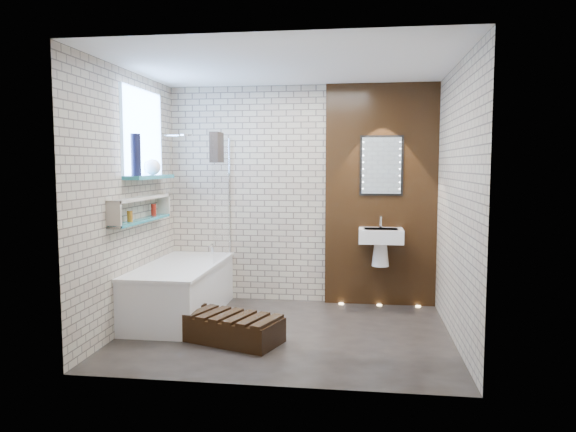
# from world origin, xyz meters

# --- Properties ---
(ground) EXTENTS (3.20, 3.20, 0.00)m
(ground) POSITION_xyz_m (0.00, 0.00, 0.00)
(ground) COLOR black
(ground) RESTS_ON ground
(room_shell) EXTENTS (3.24, 3.20, 2.60)m
(room_shell) POSITION_xyz_m (0.00, 0.00, 1.30)
(room_shell) COLOR tan
(room_shell) RESTS_ON ground
(walnut_panel) EXTENTS (1.30, 0.06, 2.60)m
(walnut_panel) POSITION_xyz_m (0.95, 1.27, 1.30)
(walnut_panel) COLOR black
(walnut_panel) RESTS_ON ground
(clerestory_window) EXTENTS (0.18, 1.00, 0.94)m
(clerestory_window) POSITION_xyz_m (-1.57, 0.35, 1.90)
(clerestory_window) COLOR #7FADE0
(clerestory_window) RESTS_ON room_shell
(display_niche) EXTENTS (0.14, 1.30, 0.26)m
(display_niche) POSITION_xyz_m (-1.53, 0.15, 1.20)
(display_niche) COLOR teal
(display_niche) RESTS_ON room_shell
(bathtub) EXTENTS (0.79, 1.74, 0.70)m
(bathtub) POSITION_xyz_m (-1.22, 0.45, 0.29)
(bathtub) COLOR white
(bathtub) RESTS_ON ground
(bath_screen) EXTENTS (0.01, 0.78, 1.40)m
(bath_screen) POSITION_xyz_m (-0.87, 0.89, 1.28)
(bath_screen) COLOR white
(bath_screen) RESTS_ON bathtub
(towel) EXTENTS (0.10, 0.26, 0.33)m
(towel) POSITION_xyz_m (-0.87, 0.69, 1.85)
(towel) COLOR black
(towel) RESTS_ON bath_screen
(shower_head) EXTENTS (0.18, 0.18, 0.02)m
(shower_head) POSITION_xyz_m (-1.30, 0.95, 2.00)
(shower_head) COLOR silver
(shower_head) RESTS_ON room_shell
(washbasin) EXTENTS (0.50, 0.36, 0.58)m
(washbasin) POSITION_xyz_m (0.95, 1.07, 0.79)
(washbasin) COLOR white
(washbasin) RESTS_ON walnut_panel
(led_mirror) EXTENTS (0.50, 0.02, 0.70)m
(led_mirror) POSITION_xyz_m (0.95, 1.23, 1.65)
(led_mirror) COLOR black
(led_mirror) RESTS_ON walnut_panel
(walnut_step) EXTENTS (1.13, 0.78, 0.23)m
(walnut_step) POSITION_xyz_m (-0.52, -0.30, 0.11)
(walnut_step) COLOR black
(walnut_step) RESTS_ON ground
(niche_bottles) EXTENTS (0.05, 0.67, 0.13)m
(niche_bottles) POSITION_xyz_m (-1.53, 0.20, 1.16)
(niche_bottles) COLOR #925916
(niche_bottles) RESTS_ON display_niche
(sill_vases) EXTENTS (0.17, 0.56, 0.42)m
(sill_vases) POSITION_xyz_m (-1.50, 0.21, 1.69)
(sill_vases) COLOR #131636
(sill_vases) RESTS_ON clerestory_window
(floor_uplights) EXTENTS (0.96, 0.06, 0.01)m
(floor_uplights) POSITION_xyz_m (0.95, 1.20, 0.01)
(floor_uplights) COLOR #FFD899
(floor_uplights) RESTS_ON ground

